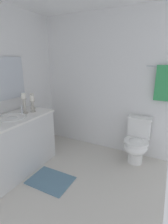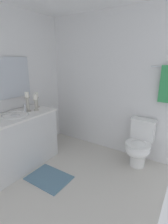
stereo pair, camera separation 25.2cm
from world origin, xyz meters
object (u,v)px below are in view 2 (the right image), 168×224
candle_holder_mid (27,101)px  bath_mat (49,178)px  sink_basin (16,118)px  toilet (139,145)px  candle_holder_tall (37,99)px  vanity_cabinet (18,141)px  mirror (0,79)px  candle_holder_short (36,102)px

candle_holder_mid → bath_mat: size_ratio=0.53×
sink_basin → toilet: (1.60, 1.05, -0.46)m
candle_holder_tall → bath_mat: candle_holder_tall is taller
vanity_cabinet → candle_holder_tall: size_ratio=4.68×
mirror → bath_mat: bearing=0.0°
candle_holder_tall → candle_holder_short: bearing=-46.1°
candle_holder_short → candle_holder_mid: 0.13m
candle_holder_mid → sink_basin: bearing=-91.1°
candle_holder_mid → mirror: bearing=-139.6°
sink_basin → candle_holder_tall: bearing=98.2°
vanity_cabinet → candle_holder_short: candle_holder_short is taller
sink_basin → mirror: size_ratio=0.37×
candle_holder_mid → toilet: size_ratio=0.42×
toilet → candle_holder_short: bearing=-155.5°
candle_holder_tall → candle_holder_mid: bearing=-73.2°
vanity_cabinet → candle_holder_tall: bearing=98.2°
candle_holder_tall → mirror: bearing=-112.7°
sink_basin → candle_holder_mid: candle_holder_mid is taller
candle_holder_short → mirror: bearing=-134.2°
mirror → candle_holder_mid: (0.28, 0.24, -0.35)m
toilet → vanity_cabinet: bearing=-146.6°
vanity_cabinet → candle_holder_mid: 0.64m
vanity_cabinet → candle_holder_short: bearing=79.6°
toilet → sink_basin: bearing=-146.6°
mirror → candle_holder_short: mirror is taller
mirror → bath_mat: mirror is taller
mirror → candle_holder_tall: 0.66m
toilet → mirror: bearing=-150.7°
vanity_cabinet → mirror: bearing=180.0°
candle_holder_mid → toilet: 1.91m
vanity_cabinet → candle_holder_short: 0.68m
mirror → candle_holder_mid: size_ratio=3.42×
mirror → bath_mat: size_ratio=1.80×
candle_holder_mid → candle_holder_short: bearing=61.9°
mirror → toilet: bearing=29.3°
candle_holder_tall → sink_basin: bearing=-81.8°
mirror → candle_holder_mid: 0.52m
mirror → toilet: size_ratio=1.44×
candle_holder_tall → bath_mat: 1.31m
mirror → toilet: 2.38m
sink_basin → vanity_cabinet: bearing=-90.0°
vanity_cabinet → mirror: (-0.28, 0.00, 0.95)m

